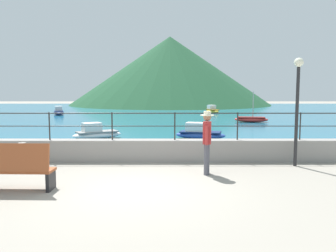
{
  "coord_description": "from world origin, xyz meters",
  "views": [
    {
      "loc": [
        0.8,
        -8.09,
        2.34
      ],
      "look_at": [
        0.82,
        3.7,
        1.1
      ],
      "focal_mm": 37.3,
      "sensor_mm": 36.0,
      "label": 1
    }
  ],
  "objects_px": {
    "lamp_post": "(297,94)",
    "boat_3": "(251,119)",
    "boat_2": "(95,133)",
    "bollard": "(22,154)",
    "person_walking": "(206,139)",
    "boat_4": "(212,110)",
    "bench_main": "(14,167)",
    "boat_1": "(199,133)",
    "boat_0": "(58,112)"
  },
  "relations": [
    {
      "from": "boat_0",
      "to": "boat_2",
      "type": "distance_m",
      "value": 16.88
    },
    {
      "from": "boat_0",
      "to": "bollard",
      "type": "bearing_deg",
      "value": -75.49
    },
    {
      "from": "lamp_post",
      "to": "bollard",
      "type": "xyz_separation_m",
      "value": [
        -8.39,
        0.05,
        -1.84
      ]
    },
    {
      "from": "boat_3",
      "to": "bench_main",
      "type": "bearing_deg",
      "value": -119.73
    },
    {
      "from": "bench_main",
      "to": "boat_0",
      "type": "height_order",
      "value": "bench_main"
    },
    {
      "from": "bench_main",
      "to": "boat_4",
      "type": "distance_m",
      "value": 27.13
    },
    {
      "from": "bollard",
      "to": "boat_0",
      "type": "bearing_deg",
      "value": 104.51
    },
    {
      "from": "bollard",
      "to": "boat_4",
      "type": "bearing_deg",
      "value": 69.31
    },
    {
      "from": "boat_0",
      "to": "boat_2",
      "type": "bearing_deg",
      "value": -67.05
    },
    {
      "from": "boat_2",
      "to": "boat_3",
      "type": "distance_m",
      "value": 12.36
    },
    {
      "from": "bench_main",
      "to": "person_walking",
      "type": "bearing_deg",
      "value": 19.15
    },
    {
      "from": "person_walking",
      "to": "bollard",
      "type": "relative_size",
      "value": 2.46
    },
    {
      "from": "boat_1",
      "to": "bench_main",
      "type": "bearing_deg",
      "value": -121.73
    },
    {
      "from": "boat_1",
      "to": "lamp_post",
      "type": "bearing_deg",
      "value": -65.53
    },
    {
      "from": "person_walking",
      "to": "boat_1",
      "type": "height_order",
      "value": "person_walking"
    },
    {
      "from": "lamp_post",
      "to": "person_walking",
      "type": "bearing_deg",
      "value": -159.7
    },
    {
      "from": "boat_2",
      "to": "lamp_post",
      "type": "bearing_deg",
      "value": -36.94
    },
    {
      "from": "boat_3",
      "to": "bollard",
      "type": "bearing_deg",
      "value": -126.99
    },
    {
      "from": "boat_0",
      "to": "boat_3",
      "type": "bearing_deg",
      "value": -24.69
    },
    {
      "from": "boat_2",
      "to": "person_walking",
      "type": "bearing_deg",
      "value": -55.87
    },
    {
      "from": "boat_3",
      "to": "boat_4",
      "type": "relative_size",
      "value": 0.99
    },
    {
      "from": "boat_1",
      "to": "boat_4",
      "type": "bearing_deg",
      "value": 80.93
    },
    {
      "from": "person_walking",
      "to": "boat_0",
      "type": "height_order",
      "value": "person_walking"
    },
    {
      "from": "person_walking",
      "to": "boat_3",
      "type": "height_order",
      "value": "boat_3"
    },
    {
      "from": "boat_2",
      "to": "boat_4",
      "type": "relative_size",
      "value": 0.99
    },
    {
      "from": "bollard",
      "to": "boat_1",
      "type": "bearing_deg",
      "value": 42.06
    },
    {
      "from": "boat_4",
      "to": "boat_1",
      "type": "bearing_deg",
      "value": -99.07
    },
    {
      "from": "person_walking",
      "to": "boat_0",
      "type": "xyz_separation_m",
      "value": [
        -10.97,
        22.01,
        -0.65
      ]
    },
    {
      "from": "boat_0",
      "to": "boat_1",
      "type": "xyz_separation_m",
      "value": [
        11.34,
        -15.57,
        0.0
      ]
    },
    {
      "from": "boat_3",
      "to": "person_walking",
      "type": "bearing_deg",
      "value": -107.83
    },
    {
      "from": "bollard",
      "to": "boat_4",
      "type": "distance_m",
      "value": 24.88
    },
    {
      "from": "lamp_post",
      "to": "boat_3",
      "type": "distance_m",
      "value": 14.0
    },
    {
      "from": "bollard",
      "to": "boat_3",
      "type": "xyz_separation_m",
      "value": [
        10.31,
        13.69,
        -0.09
      ]
    },
    {
      "from": "lamp_post",
      "to": "boat_1",
      "type": "height_order",
      "value": "lamp_post"
    },
    {
      "from": "bollard",
      "to": "boat_2",
      "type": "height_order",
      "value": "boat_2"
    },
    {
      "from": "boat_0",
      "to": "boat_4",
      "type": "distance_m",
      "value": 14.4
    },
    {
      "from": "bench_main",
      "to": "boat_0",
      "type": "distance_m",
      "value": 24.46
    },
    {
      "from": "boat_0",
      "to": "boat_4",
      "type": "xyz_separation_m",
      "value": [
        14.21,
        2.36,
        0.0
      ]
    },
    {
      "from": "person_walking",
      "to": "boat_1",
      "type": "distance_m",
      "value": 6.49
    },
    {
      "from": "person_walking",
      "to": "boat_2",
      "type": "bearing_deg",
      "value": 124.13
    },
    {
      "from": "boat_2",
      "to": "boat_4",
      "type": "height_order",
      "value": "same"
    },
    {
      "from": "bench_main",
      "to": "bollard",
      "type": "distance_m",
      "value": 2.87
    },
    {
      "from": "lamp_post",
      "to": "boat_2",
      "type": "distance_m",
      "value": 9.22
    },
    {
      "from": "bench_main",
      "to": "lamp_post",
      "type": "distance_m",
      "value": 8.06
    },
    {
      "from": "lamp_post",
      "to": "boat_1",
      "type": "bearing_deg",
      "value": 114.47
    },
    {
      "from": "person_walking",
      "to": "boat_3",
      "type": "bearing_deg",
      "value": 72.17
    },
    {
      "from": "boat_0",
      "to": "boat_1",
      "type": "bearing_deg",
      "value": -53.92
    },
    {
      "from": "lamp_post",
      "to": "boat_2",
      "type": "relative_size",
      "value": 1.34
    },
    {
      "from": "lamp_post",
      "to": "boat_4",
      "type": "height_order",
      "value": "lamp_post"
    },
    {
      "from": "person_walking",
      "to": "boat_3",
      "type": "relative_size",
      "value": 0.72
    }
  ]
}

